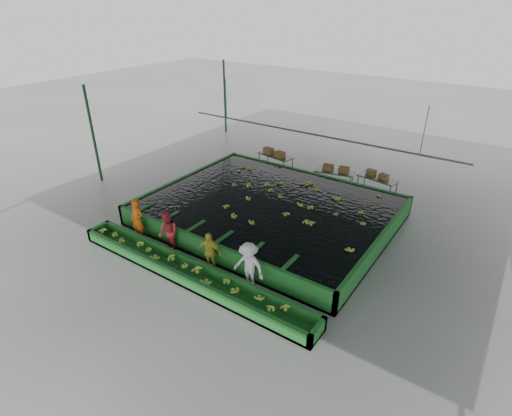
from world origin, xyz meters
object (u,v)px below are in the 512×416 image
Objects in this scene: worker_a at (137,220)px; packing_table_mid at (334,179)px; sorting_trough at (189,273)px; box_stack_left at (274,155)px; worker_d at (249,266)px; box_stack_right at (377,177)px; worker_c at (209,252)px; packing_table_right at (377,186)px; worker_b at (168,233)px; flotation_tank at (269,210)px; box_stack_mid at (336,171)px; packing_table_left at (275,163)px.

packing_table_mid is at bearing 66.23° from worker_a.
box_stack_left is at bearing 105.86° from sorting_trough.
worker_a is (-3.43, 0.80, 0.62)m from sorting_trough.
worker_d reaches higher than box_stack_right.
packing_table_mid is at bearing 84.93° from sorting_trough.
worker_a is 1.13× the size of worker_c.
packing_table_mid is (0.88, 9.87, 0.19)m from sorting_trough.
box_stack_right is at bearing 63.04° from worker_c.
worker_c is at bearing -105.77° from packing_table_right.
worker_d is 0.89× the size of packing_table_mid.
packing_table_mid is 1.70× the size of box_stack_right.
box_stack_right is at bearing 79.95° from worker_b.
packing_table_right is at bearing 3.25° from box_stack_left.
packing_table_right is at bearing 60.26° from flotation_tank.
box_stack_mid is (0.05, 0.02, 0.45)m from packing_table_mid.
packing_table_right is (2.09, 0.43, -0.00)m from packing_table_mid.
worker_d reaches higher than sorting_trough.
packing_table_left is at bearing 105.45° from sorting_trough.
worker_a reaches higher than worker_b.
packing_table_mid is (4.31, 9.07, -0.43)m from worker_a.
worker_b is 1.30× the size of box_stack_mid.
worker_c reaches higher than packing_table_left.
worker_b is 1.48× the size of box_stack_right.
box_stack_left is (-5.80, -0.33, 0.50)m from packing_table_right.
box_stack_mid reaches higher than sorting_trough.
box_stack_right is (1.97, 0.50, -0.01)m from box_stack_mid.
box_stack_right is at bearing 81.60° from worker_d.
packing_table_left is 3.74m from box_stack_mid.
worker_a is 9.19m from box_stack_left.
packing_table_left reaches higher than flotation_tank.
packing_table_mid is at bearing 79.60° from flotation_tank.
box_stack_left is (-3.71, 0.10, 0.50)m from packing_table_mid.
worker_d is at bearing -62.78° from packing_table_left.
packing_table_right is (2.68, 9.50, -0.33)m from worker_c.
worker_d reaches higher than box_stack_mid.
flotation_tank is at bearing 83.80° from worker_b.
packing_table_mid is (0.88, 4.77, -0.01)m from flotation_tank.
packing_table_left is at bearing 177.01° from packing_table_mid.
box_stack_left is at bearing -176.75° from packing_table_right.
sorting_trough is at bearing -11.48° from worker_a.
packing_table_mid is at bearing -1.55° from box_stack_left.
packing_table_left is 1.57× the size of box_stack_mid.
box_stack_right is at bearing 58.23° from worker_a.
worker_a is at bearing -164.33° from worker_b.
sorting_trough is at bearing -160.97° from worker_d.
worker_b is 0.88× the size of packing_table_right.
box_stack_left is 3.76m from box_stack_mid.
worker_b is 9.44m from packing_table_mid.
worker_d is (3.71, 0.00, 0.01)m from worker_b.
worker_c is (0.29, 0.80, 0.52)m from sorting_trough.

